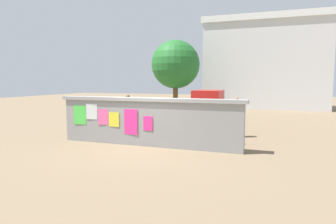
# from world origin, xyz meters

# --- Properties ---
(ground) EXTENTS (60.00, 60.00, 0.00)m
(ground) POSITION_xyz_m (0.00, 8.00, 0.00)
(ground) COLOR #7A664C
(poster_wall) EXTENTS (6.80, 0.42, 1.69)m
(poster_wall) POSITION_xyz_m (-0.01, -0.00, 0.87)
(poster_wall) COLOR gray
(poster_wall) RESTS_ON ground
(auto_rickshaw_truck) EXTENTS (3.61, 1.52, 1.85)m
(auto_rickshaw_truck) POSITION_xyz_m (0.37, 3.62, 0.90)
(auto_rickshaw_truck) COLOR black
(auto_rickshaw_truck) RESTS_ON ground
(motorcycle) EXTENTS (1.89, 0.57, 0.87)m
(motorcycle) POSITION_xyz_m (-2.67, 1.64, 0.46)
(motorcycle) COLOR black
(motorcycle) RESTS_ON ground
(bicycle_near) EXTENTS (1.71, 0.44, 0.95)m
(bicycle_near) POSITION_xyz_m (2.21, 1.26, 0.36)
(bicycle_near) COLOR black
(bicycle_near) RESTS_ON ground
(person_walking) EXTENTS (0.35, 0.35, 1.62)m
(person_walking) POSITION_xyz_m (-2.57, 3.45, 0.99)
(person_walking) COLOR #BF6626
(person_walking) RESTS_ON ground
(person_bystander) EXTENTS (0.39, 0.39, 1.62)m
(person_bystander) POSITION_xyz_m (2.70, 2.68, 0.99)
(person_bystander) COLOR purple
(person_bystander) RESTS_ON ground
(tree_roadside) EXTENTS (3.62, 3.62, 5.30)m
(tree_roadside) POSITION_xyz_m (-2.94, 11.89, 3.47)
(tree_roadside) COLOR brown
(tree_roadside) RESTS_ON ground
(building_background) EXTENTS (9.95, 4.42, 7.43)m
(building_background) POSITION_xyz_m (3.27, 16.87, 3.74)
(building_background) COLOR silver
(building_background) RESTS_ON ground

